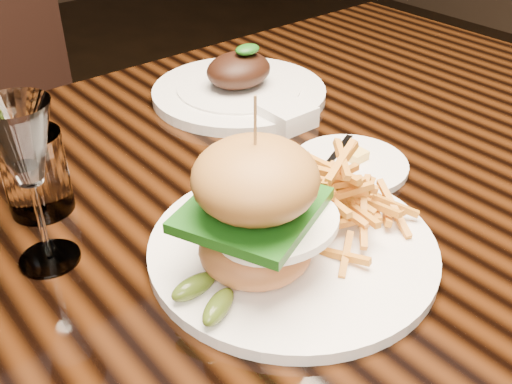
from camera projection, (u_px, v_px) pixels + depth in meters
dining_table at (232, 221)px, 0.88m from camera, size 1.60×0.90×0.75m
burger_plate at (292, 213)px, 0.67m from camera, size 0.34×0.34×0.22m
side_saucer at (350, 164)px, 0.86m from camera, size 0.17×0.17×0.02m
ramekin at (288, 116)px, 0.96m from camera, size 0.09×0.09×0.03m
wine_glass at (23, 150)px, 0.61m from camera, size 0.07×0.07×0.20m
water_tumbler at (35, 173)px, 0.75m from camera, size 0.08×0.08×0.11m
far_dish at (239, 88)px, 1.05m from camera, size 0.31×0.31×0.10m
chair_far at (18, 105)px, 1.53m from camera, size 0.55×0.55×0.95m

